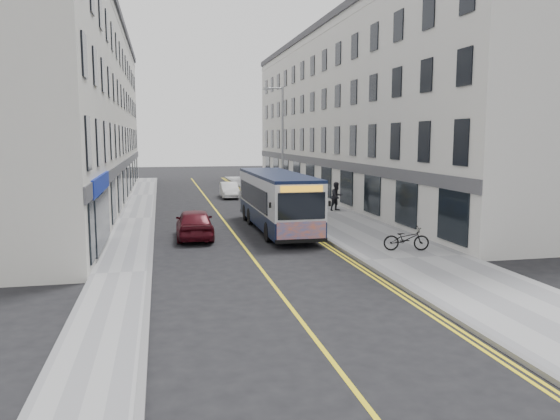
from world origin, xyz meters
name	(u,v)px	position (x,y,z in m)	size (l,w,h in m)	color
ground	(255,261)	(0.00, 0.00, 0.00)	(140.00, 140.00, 0.00)	black
pavement_east	(320,213)	(6.25, 12.00, 0.06)	(4.50, 64.00, 0.12)	#939396
pavement_west	(136,219)	(-5.00, 12.00, 0.06)	(2.00, 64.00, 0.12)	#939396
kerb_east	(286,214)	(4.00, 12.00, 0.07)	(0.18, 64.00, 0.13)	slate
kerb_west	(154,218)	(-4.00, 12.00, 0.07)	(0.18, 64.00, 0.13)	slate
road_centre_line	(221,217)	(0.00, 12.00, 0.00)	(0.12, 64.00, 0.01)	yellow
road_dbl_yellow_inner	(279,215)	(3.55, 12.00, 0.00)	(0.10, 64.00, 0.01)	yellow
road_dbl_yellow_outer	(282,215)	(3.75, 12.00, 0.00)	(0.10, 64.00, 0.01)	yellow
terrace_east	(352,116)	(11.50, 21.00, 6.50)	(6.00, 46.00, 13.00)	silver
terrace_west	(80,113)	(-9.00, 21.00, 6.50)	(6.00, 46.00, 13.00)	beige
streetlamp	(281,144)	(4.17, 14.00, 4.38)	(1.32, 0.18, 8.00)	gray
city_bus	(277,199)	(2.32, 6.80, 1.63)	(2.39, 10.23, 2.97)	black
bicycle	(406,239)	(6.41, 0.06, 0.62)	(0.66, 1.90, 1.00)	black
pedestrian_near	(323,201)	(5.82, 10.14, 1.06)	(0.69, 0.45, 1.88)	olive
pedestrian_far	(337,196)	(7.49, 12.56, 1.04)	(0.89, 0.69, 1.83)	black
car_white	(229,190)	(1.80, 22.54, 0.62)	(1.31, 3.75, 1.23)	white
car_maroon	(195,223)	(-2.00, 5.34, 0.73)	(1.72, 4.29, 1.46)	#4A0C15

